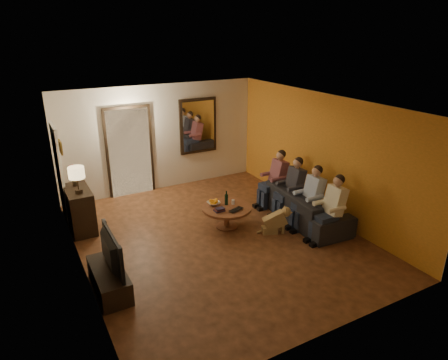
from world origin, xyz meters
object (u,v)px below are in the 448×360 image
tv_stand (109,280)px  laptop (238,211)px  person_d (276,181)px  wine_bottle (226,198)px  dresser (80,209)px  tv (106,252)px  person_b (311,199)px  coffee_table (227,217)px  person_c (292,189)px  bowl (214,203)px  sofa (304,205)px  table_lamp (77,180)px  person_a (332,211)px  dog (275,220)px

tv_stand → laptop: laptop is taller
person_d → wine_bottle: (-1.46, -0.32, 0.01)m
dresser → tv: 2.33m
person_b → coffee_table: (-1.51, 0.78, -0.38)m
person_c → bowl: size_ratio=4.63×
tv → person_b: (4.13, 0.20, -0.08)m
sofa → laptop: 1.53m
table_lamp → coffee_table: bearing=-23.0°
tv_stand → person_d: size_ratio=0.94×
dresser → tv: bearing=-90.0°
table_lamp → tv_stand: table_lamp is taller
tv_stand → coffee_table: (2.62, 0.98, 0.04)m
tv → sofa: 4.27m
person_a → bowl: (-1.69, 1.60, -0.12)m
person_a → bowl: 2.33m
laptop → table_lamp: bearing=134.2°
dresser → person_a: bearing=-33.3°
dog → wine_bottle: size_ratio=1.81×
person_b → person_c: same height
table_lamp → sofa: bearing=-20.6°
person_b → wine_bottle: 1.70m
table_lamp → person_c: size_ratio=0.45×
dresser → bowl: 2.68m
person_d → dresser: bearing=167.6°
sofa → dog: (-0.89, -0.19, -0.05)m
bowl → person_d: bearing=6.8°
table_lamp → tv: 2.14m
sofa → person_c: (-0.10, 0.30, 0.27)m
person_b → dresser: bearing=152.9°
coffee_table → tv: bearing=-159.5°
person_a → coffee_table: person_a is taller
person_a → person_d: same height
tv → person_b: size_ratio=0.88×
dresser → tv: size_ratio=0.93×
person_c → bowl: 1.74m
person_a → coffee_table: bearing=137.6°
tv → dog: bearing=-84.7°
dresser → tv_stand: (0.00, -2.31, -0.24)m
coffee_table → sofa: bearing=-16.5°
dog → tv: bearing=-154.8°
bowl → laptop: size_ratio=0.79×
person_a → person_c: (0.00, 1.20, 0.00)m
coffee_table → person_c: bearing=-6.7°
wine_bottle → person_a: bearing=-45.3°
tv → laptop: size_ratio=3.20×
sofa → coffee_table: sofa is taller
person_a → wine_bottle: size_ratio=3.87×
tv → person_c: bearing=-79.0°
tv_stand → tv: tv is taller
tv_stand → dog: 3.35m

